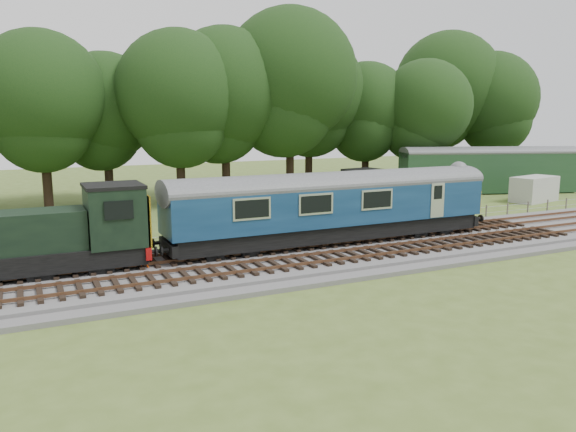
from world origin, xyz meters
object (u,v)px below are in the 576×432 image
worker (144,251)px  caravan (534,189)px  shunter_loco (50,236)px  parked_coach (489,168)px  dmu_railcar (333,201)px

worker → caravan: (33.96, 8.52, -0.09)m
shunter_loco → caravan: (37.75, 7.66, -0.93)m
parked_coach → caravan: 5.96m
worker → caravan: bearing=-7.8°
caravan → shunter_loco: bearing=179.3°
shunter_loco → caravan: 38.52m
dmu_railcar → worker: 10.28m
dmu_railcar → worker: bearing=-175.1°
dmu_railcar → worker: (-10.14, -0.86, -1.47)m
worker → shunter_loco: bearing=145.3°
parked_coach → shunter_loco: bearing=-142.3°
shunter_loco → parked_coach: 40.64m
shunter_loco → parked_coach: bearing=19.3°
dmu_railcar → shunter_loco: dmu_railcar is taller
shunter_loco → worker: (3.79, -0.86, -0.84)m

